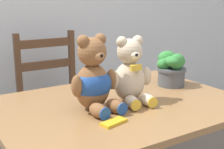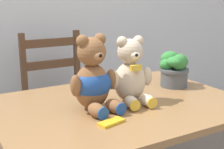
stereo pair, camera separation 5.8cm
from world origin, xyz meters
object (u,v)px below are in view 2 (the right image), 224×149
teddy_bear_left (93,80)px  potted_plant (174,69)px  teddy_bear_right (131,74)px  chocolate_bar (111,122)px  wooden_chair_behind (59,103)px

teddy_bear_left → potted_plant: (0.57, 0.10, -0.03)m
teddy_bear_left → teddy_bear_right: (0.20, -0.00, 0.00)m
chocolate_bar → teddy_bear_left: bearing=85.2°
wooden_chair_behind → chocolate_bar: bearing=81.6°
wooden_chair_behind → teddy_bear_left: 0.95m
teddy_bear_left → chocolate_bar: (-0.02, -0.20, -0.13)m
teddy_bear_right → chocolate_bar: bearing=48.7°
potted_plant → wooden_chair_behind: bearing=120.1°
teddy_bear_right → wooden_chair_behind: bearing=-78.4°
teddy_bear_right → potted_plant: size_ratio=1.65×
wooden_chair_behind → chocolate_bar: wooden_chair_behind is taller
wooden_chair_behind → teddy_bear_left: size_ratio=2.86×
wooden_chair_behind → potted_plant: bearing=120.1°
teddy_bear_left → chocolate_bar: 0.24m
chocolate_bar → potted_plant: bearing=27.2°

